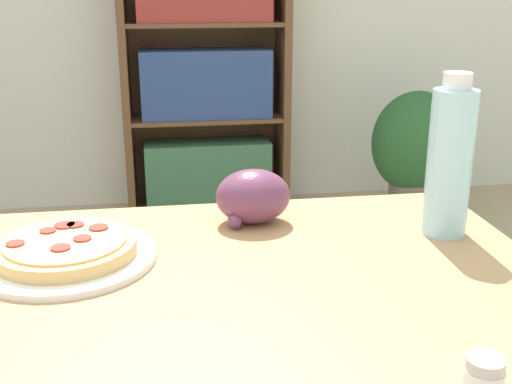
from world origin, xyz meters
name	(u,v)px	position (x,y,z in m)	size (l,w,h in m)	color
pizza_on_plate	(67,251)	(0.04, 0.22, 0.75)	(0.26, 0.26, 0.04)	white
grape_bunch	(253,198)	(0.33, 0.33, 0.78)	(0.13, 0.10, 0.09)	#6B3856
drink_bottle	(450,160)	(0.63, 0.24, 0.86)	(0.07, 0.07, 0.26)	#A3DBEA
bookshelf	(206,80)	(0.41, 2.46, 0.66)	(0.80, 0.28, 1.40)	brown
potted_plant_floor	(415,151)	(1.36, 2.11, 0.36)	(0.42, 0.36, 0.64)	#70665B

